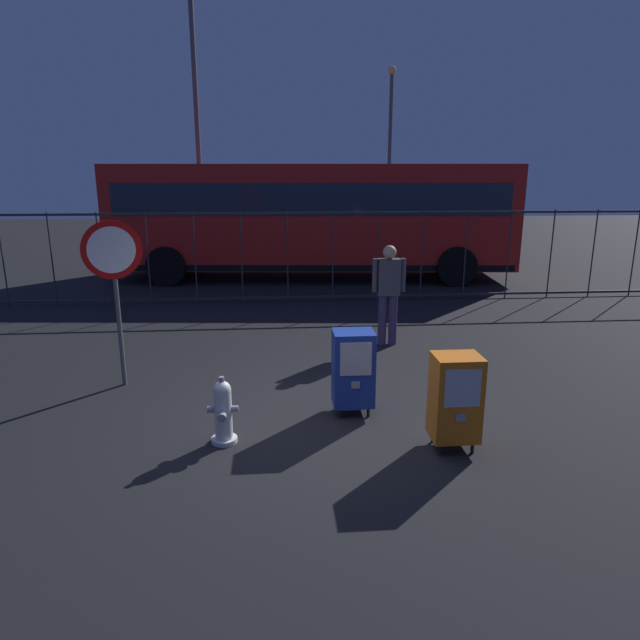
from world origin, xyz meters
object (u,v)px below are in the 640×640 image
at_px(newspaper_box_secondary, 455,397).
at_px(pedestrian, 388,289).
at_px(bus_near, 312,214).
at_px(stop_sign, 114,269).
at_px(street_light_near_left, 390,144).
at_px(street_light_near_right, 196,111).
at_px(fire_hydrant, 223,412).
at_px(newspaper_box_primary, 353,368).

distance_m(newspaper_box_secondary, pedestrian, 3.70).
height_order(pedestrian, bus_near, bus_near).
distance_m(stop_sign, bus_near, 8.48).
xyz_separation_m(stop_sign, street_light_near_left, (6.54, 14.57, 2.24)).
xyz_separation_m(street_light_near_left, street_light_near_right, (-6.55, -5.04, 0.63)).
height_order(fire_hydrant, bus_near, bus_near).
relative_size(fire_hydrant, street_light_near_right, 0.10).
xyz_separation_m(newspaper_box_primary, stop_sign, (-2.98, 1.16, 1.03)).
height_order(stop_sign, street_light_near_right, street_light_near_right).
relative_size(stop_sign, street_light_near_left, 0.34).
height_order(pedestrian, street_light_near_right, street_light_near_right).
height_order(bus_near, street_light_near_left, street_light_near_left).
xyz_separation_m(fire_hydrant, stop_sign, (-1.50, 1.80, 1.25)).
bearing_deg(newspaper_box_primary, street_light_near_left, 77.26).
distance_m(newspaper_box_secondary, street_light_near_left, 17.22).
distance_m(newspaper_box_primary, pedestrian, 2.90).
bearing_deg(fire_hydrant, newspaper_box_primary, 23.46).
distance_m(fire_hydrant, newspaper_box_primary, 1.63).
bearing_deg(pedestrian, stop_sign, -158.49).
xyz_separation_m(stop_sign, bus_near, (3.12, 7.89, 0.11)).
bearing_deg(bus_near, street_light_near_right, 157.48).
bearing_deg(bus_near, fire_hydrant, -94.36).
bearing_deg(fire_hydrant, street_light_near_right, 97.57).
relative_size(bus_near, street_light_near_right, 1.37).
bearing_deg(bus_near, street_light_near_left, 68.00).
bearing_deg(pedestrian, newspaper_box_primary, -109.49).
distance_m(newspaper_box_secondary, street_light_near_right, 12.90).
bearing_deg(pedestrian, street_light_near_left, 78.72).
relative_size(newspaper_box_secondary, stop_sign, 0.46).
height_order(newspaper_box_secondary, stop_sign, stop_sign).
xyz_separation_m(fire_hydrant, newspaper_box_secondary, (2.41, -0.33, 0.22)).
xyz_separation_m(fire_hydrant, street_light_near_left, (5.04, 16.37, 3.49)).
relative_size(street_light_near_left, street_light_near_right, 0.84).
relative_size(fire_hydrant, stop_sign, 0.33).
xyz_separation_m(bus_near, street_light_near_right, (-3.13, 1.64, 2.76)).
bearing_deg(newspaper_box_secondary, fire_hydrant, 172.29).
distance_m(newspaper_box_primary, stop_sign, 3.36).
bearing_deg(street_light_near_left, bus_near, -117.12).
height_order(stop_sign, pedestrian, stop_sign).
relative_size(newspaper_box_secondary, street_light_near_left, 0.16).
bearing_deg(street_light_near_right, street_light_near_left, 37.59).
bearing_deg(street_light_near_right, fire_hydrant, -82.43).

